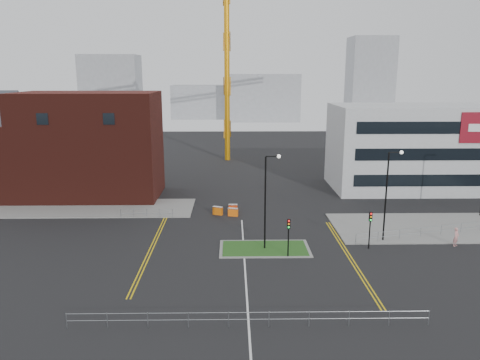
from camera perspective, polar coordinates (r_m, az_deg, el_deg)
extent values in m
plane|color=black|center=(37.82, 0.76, -12.85)|extent=(200.00, 200.00, 0.00)
cube|color=slate|center=(61.38, -18.92, -3.26)|extent=(28.00, 8.00, 0.12)
cube|color=slate|center=(55.74, 23.64, -5.28)|extent=(24.00, 10.00, 0.12)
cube|color=slate|center=(45.23, 3.02, -8.36)|extent=(8.60, 4.60, 0.08)
cube|color=#1F4717|center=(45.22, 3.02, -8.33)|extent=(8.00, 4.00, 0.12)
cube|color=#451711|center=(65.55, -17.79, 4.04)|extent=(18.00, 10.00, 14.00)
cube|color=black|center=(61.70, -22.95, 6.87)|extent=(1.40, 0.10, 1.40)
cube|color=black|center=(59.19, -15.70, 7.19)|extent=(1.40, 0.10, 1.40)
cube|color=#451711|center=(70.26, -27.09, 2.14)|extent=(6.00, 10.00, 10.00)
cube|color=silver|center=(72.12, 21.14, 3.74)|extent=(25.00, 12.00, 12.00)
cube|color=black|center=(67.29, 22.78, -0.05)|extent=(22.00, 0.10, 1.60)
cube|color=black|center=(66.65, 23.04, 2.89)|extent=(22.00, 0.10, 1.60)
cube|color=black|center=(66.19, 23.31, 5.87)|extent=(22.00, 0.10, 1.60)
cylinder|color=orange|center=(89.04, -1.60, 13.76)|extent=(1.00, 1.00, 35.42)
cylinder|color=black|center=(43.80, 3.09, -2.91)|extent=(0.16, 0.16, 9.00)
cylinder|color=black|center=(42.84, 3.96, 2.89)|extent=(1.20, 0.10, 0.10)
sphere|color=silver|center=(42.90, 4.76, 2.89)|extent=(0.36, 0.36, 0.36)
cylinder|color=black|center=(48.04, 17.35, -2.07)|extent=(0.16, 0.16, 9.00)
cylinder|color=black|center=(47.32, 18.41, 3.22)|extent=(1.20, 0.10, 0.10)
sphere|color=silver|center=(47.52, 19.09, 3.21)|extent=(0.36, 0.36, 0.36)
cylinder|color=black|center=(43.03, 5.90, -7.46)|extent=(0.12, 0.12, 3.00)
cube|color=black|center=(42.47, 5.96, -5.31)|extent=(0.28, 0.22, 0.90)
sphere|color=red|center=(42.25, 5.99, -4.98)|extent=(0.18, 0.18, 0.18)
sphere|color=orange|center=(42.35, 5.98, -5.37)|extent=(0.18, 0.18, 0.18)
sphere|color=#0CCC33|center=(42.44, 5.97, -5.75)|extent=(0.18, 0.18, 0.18)
cylinder|color=black|center=(46.48, 15.51, -6.31)|extent=(0.12, 0.12, 3.00)
cube|color=black|center=(45.96, 15.64, -4.31)|extent=(0.28, 0.22, 0.90)
sphere|color=red|center=(45.76, 15.71, -4.00)|extent=(0.18, 0.18, 0.18)
sphere|color=orange|center=(45.84, 15.68, -4.36)|extent=(0.18, 0.18, 0.18)
sphere|color=#0CCC33|center=(45.93, 15.66, -4.72)|extent=(0.18, 0.18, 0.18)
cylinder|color=gray|center=(32.00, 1.09, -15.84)|extent=(24.00, 0.04, 0.04)
cylinder|color=gray|center=(32.25, 1.09, -16.62)|extent=(24.00, 0.04, 0.04)
cylinder|color=gray|center=(34.04, -20.39, -15.80)|extent=(0.05, 0.05, 1.10)
cylinder|color=gray|center=(34.77, 22.04, -15.30)|extent=(0.05, 0.05, 1.10)
cylinder|color=gray|center=(55.17, -11.32, -3.53)|extent=(6.00, 0.04, 0.04)
cylinder|color=gray|center=(55.31, -11.30, -4.02)|extent=(6.00, 0.04, 0.04)
cylinder|color=gray|center=(55.93, -14.33, -3.99)|extent=(0.05, 0.05, 1.10)
cylinder|color=gray|center=(54.85, -8.20, -4.04)|extent=(0.05, 0.05, 1.10)
cylinder|color=gray|center=(52.68, 23.35, -5.16)|extent=(19.01, 5.04, 0.04)
cylinder|color=gray|center=(52.82, 23.30, -5.67)|extent=(19.01, 5.04, 0.04)
cylinder|color=gray|center=(47.43, 13.94, -7.04)|extent=(0.05, 0.05, 1.10)
cube|color=silver|center=(39.62, 0.67, -11.59)|extent=(0.15, 30.00, 0.01)
cube|color=gold|center=(47.67, -10.58, -7.47)|extent=(0.12, 24.00, 0.01)
cube|color=gold|center=(47.62, -10.22, -7.48)|extent=(0.12, 24.00, 0.01)
cube|color=gold|center=(44.55, 12.99, -9.08)|extent=(0.12, 20.00, 0.01)
cube|color=gold|center=(44.62, 13.37, -9.06)|extent=(0.12, 20.00, 0.01)
cube|color=gray|center=(158.97, -15.39, 10.54)|extent=(18.00, 12.00, 22.00)
cube|color=gray|center=(164.62, 2.95, 10.00)|extent=(24.00, 12.00, 16.00)
cube|color=gray|center=(165.58, 15.53, 11.65)|extent=(14.00, 12.00, 28.00)
cube|color=gray|center=(174.48, -3.27, 9.50)|extent=(30.00, 12.00, 12.00)
imported|color=pink|center=(50.21, 24.85, -6.31)|extent=(0.81, 0.77, 1.86)
cube|color=red|center=(56.84, -0.86, -3.41)|extent=(1.07, 0.36, 0.89)
cube|color=silver|center=(56.73, -0.86, -3.02)|extent=(1.07, 0.36, 0.11)
cube|color=orange|center=(55.58, -2.73, -3.76)|extent=(1.24, 0.83, 0.98)
cube|color=silver|center=(55.46, -2.74, -3.32)|extent=(1.24, 0.83, 0.12)
cube|color=orange|center=(55.00, -0.86, -3.94)|extent=(1.21, 0.66, 0.96)
cube|color=silver|center=(54.87, -0.86, -3.51)|extent=(1.21, 0.66, 0.12)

